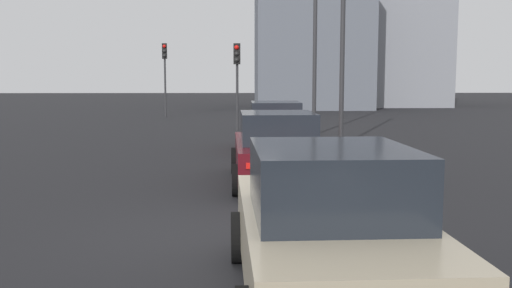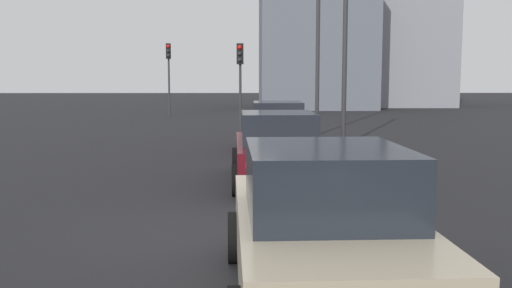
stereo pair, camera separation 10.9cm
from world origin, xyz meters
The scene contains 10 objects.
ground_plane centered at (0.00, 0.00, -0.10)m, with size 160.00×160.00×0.20m, color black.
car_red_left_lead centered at (9.96, -1.73, 0.75)m, with size 4.20×1.95×1.56m.
car_maroon_left_second centered at (4.09, -1.42, 0.76)m, with size 4.27×2.05×1.58m.
car_beige_left_third centered at (-2.52, -1.53, 0.78)m, with size 4.21×2.05×1.64m.
traffic_light_near_left centered at (25.64, 3.86, 3.11)m, with size 0.32×0.29×4.33m.
traffic_light_near_right centered at (16.81, -0.46, 2.74)m, with size 0.32×0.30×3.81m.
street_lamp_kerbside centered at (10.95, -4.04, 4.18)m, with size 0.56×0.36×7.07m.
street_lamp_far centered at (14.70, -3.59, 4.81)m, with size 0.56×0.36×8.29m.
building_facade_left centered at (41.69, -14.00, 5.54)m, with size 13.01×6.26×11.08m, color gray.
building_facade_center centered at (36.74, -6.00, 4.67)m, with size 10.34×8.37×9.35m, color slate.
Camera 2 is at (-8.15, -0.76, 2.31)m, focal length 39.76 mm.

